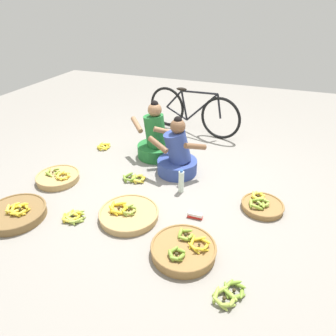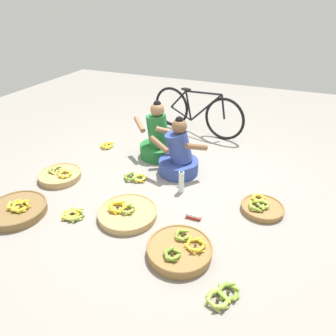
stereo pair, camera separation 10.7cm
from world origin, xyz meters
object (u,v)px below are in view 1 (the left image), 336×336
at_px(banana_basket_mid_left, 184,249).
at_px(banana_basket_front_right, 129,214).
at_px(vendor_woman_front, 177,156).
at_px(banana_basket_front_left, 58,177).
at_px(water_bottle, 181,182).
at_px(loose_bananas_back_right, 229,294).
at_px(banana_basket_near_bicycle, 262,205).
at_px(loose_bananas_back_left, 135,178).
at_px(vendor_woman_behind, 155,139).
at_px(loose_bananas_mid_right, 73,217).
at_px(banana_basket_back_center, 16,213).
at_px(loose_bananas_near_vendor, 104,146).
at_px(packet_carton_stack, 195,215).
at_px(bicycle_leaning, 192,111).

distance_m(banana_basket_mid_left, banana_basket_front_right, 0.76).
relative_size(vendor_woman_front, banana_basket_mid_left, 1.31).
bearing_deg(banana_basket_mid_left, vendor_woman_front, 111.11).
distance_m(banana_basket_front_left, water_bottle, 1.57).
distance_m(banana_basket_front_right, loose_bananas_back_right, 1.32).
relative_size(banana_basket_front_right, banana_basket_near_bicycle, 1.37).
relative_size(loose_bananas_back_left, water_bottle, 1.08).
relative_size(vendor_woman_front, banana_basket_front_right, 1.24).
height_order(vendor_woman_behind, loose_bananas_mid_right, vendor_woman_behind).
xyz_separation_m(banana_basket_front_right, water_bottle, (0.37, 0.65, 0.09)).
xyz_separation_m(vendor_woman_front, banana_basket_near_bicycle, (1.13, -0.41, -0.21)).
xyz_separation_m(vendor_woman_front, banana_basket_back_center, (-1.30, -1.47, -0.19)).
xyz_separation_m(banana_basket_mid_left, loose_bananas_mid_right, (-1.24, 0.07, -0.03)).
relative_size(banana_basket_back_center, banana_basket_near_bicycle, 1.36).
relative_size(banana_basket_mid_left, loose_bananas_back_right, 1.92).
bearing_deg(loose_bananas_near_vendor, loose_bananas_back_left, -38.14).
bearing_deg(loose_bananas_near_vendor, vendor_woman_front, -13.20).
bearing_deg(banana_basket_near_bicycle, banana_basket_back_center, -156.45).
bearing_deg(water_bottle, loose_bananas_mid_right, -136.20).
bearing_deg(banana_basket_near_bicycle, loose_bananas_mid_right, -154.79).
bearing_deg(vendor_woman_front, loose_bananas_near_vendor, 166.80).
xyz_separation_m(banana_basket_mid_left, loose_bananas_back_right, (0.47, -0.30, -0.03)).
distance_m(vendor_woman_behind, banana_basket_front_right, 1.42).
distance_m(banana_basket_front_right, packet_carton_stack, 0.70).
height_order(banana_basket_back_center, banana_basket_front_right, banana_basket_back_center).
xyz_separation_m(bicycle_leaning, water_bottle, (0.40, -1.79, -0.22)).
relative_size(banana_basket_front_left, loose_bananas_back_left, 1.65).
xyz_separation_m(vendor_woman_front, loose_bananas_back_right, (0.99, -1.65, -0.22)).
relative_size(loose_bananas_back_right, packet_carton_stack, 1.90).
bearing_deg(banana_basket_front_left, packet_carton_stack, -3.27).
xyz_separation_m(bicycle_leaning, loose_bananas_near_vendor, (-1.08, -1.09, -0.33)).
xyz_separation_m(vendor_woman_front, bicycle_leaning, (-0.21, 1.39, 0.11)).
bearing_deg(loose_bananas_back_left, banana_basket_back_center, -128.31).
distance_m(banana_basket_front_left, packet_carton_stack, 1.83).
relative_size(banana_basket_front_right, packet_carton_stack, 3.86).
distance_m(banana_basket_front_left, loose_bananas_near_vendor, 1.02).
distance_m(vendor_woman_behind, banana_basket_back_center, 2.00).
bearing_deg(vendor_woman_behind, banana_basket_near_bicycle, -25.10).
relative_size(vendor_woman_behind, banana_basket_mid_left, 1.39).
bearing_deg(loose_bananas_back_right, banana_basket_near_bicycle, 83.84).
bearing_deg(water_bottle, banana_basket_front_left, -168.70).
relative_size(loose_bananas_back_left, loose_bananas_back_right, 1.04).
xyz_separation_m(banana_basket_front_left, packet_carton_stack, (1.83, -0.10, -0.02)).
relative_size(banana_basket_back_center, banana_basket_front_left, 1.18).
bearing_deg(banana_basket_front_right, loose_bananas_near_vendor, 129.12).
bearing_deg(loose_bananas_back_right, water_bottle, 122.87).
bearing_deg(water_bottle, banana_basket_near_bicycle, -0.14).
xyz_separation_m(vendor_woman_behind, water_bottle, (0.63, -0.73, -0.13)).
height_order(loose_bananas_back_left, water_bottle, water_bottle).
bearing_deg(water_bottle, packet_carton_stack, -54.79).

